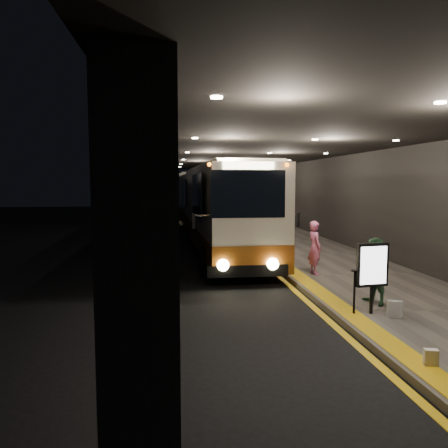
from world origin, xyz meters
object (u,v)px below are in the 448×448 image
coach_second (203,205)px  bag_plain (431,357)px  coach_main (224,214)px  info_sign (373,266)px  stanchion_post (354,292)px  passenger_boarding (315,248)px  coach_third (194,195)px  bag_polka (395,309)px  passenger_waiting_green (376,271)px

coach_second → bag_plain: bearing=-86.5°
coach_main → bag_plain: coach_main is taller
info_sign → stanchion_post: size_ratio=1.62×
passenger_boarding → stanchion_post: (-0.51, -4.32, -0.37)m
coach_main → passenger_boarding: (2.41, -4.72, -0.78)m
coach_third → bag_polka: 33.24m
bag_polka → stanchion_post: bearing=156.0°
bag_plain → info_sign: 2.99m
info_sign → stanchion_post: bearing=168.5°
bag_polka → coach_second: bearing=98.9°
coach_second → coach_third: bearing=86.9°
passenger_waiting_green → stanchion_post: size_ratio=1.64×
coach_main → bag_polka: size_ratio=32.29×
stanchion_post → coach_third: bearing=93.4°
stanchion_post → passenger_boarding: bearing=83.3°
bag_polka → coach_main: bearing=106.0°
bag_plain → stanchion_post: (-0.09, 2.85, 0.36)m
coach_second → stanchion_post: (2.14, -18.40, -1.06)m
coach_second → bag_plain: 21.42m
coach_main → bag_plain: size_ratio=44.18×
coach_main → bag_plain: 12.15m
passenger_waiting_green → info_sign: size_ratio=1.01×
passenger_waiting_green → bag_polka: size_ratio=4.39×
bag_polka → stanchion_post: stanchion_post is taller
bag_polka → stanchion_post: (-0.79, 0.35, 0.31)m
stanchion_post → coach_second: bearing=96.6°
bag_plain → info_sign: (0.31, 2.82, 0.95)m
bag_polka → bag_plain: size_ratio=1.37×
coach_third → passenger_waiting_green: coach_third is taller
bag_plain → passenger_waiting_green: bearing=78.0°
passenger_waiting_green → bag_polka: bearing=-18.1°
coach_second → stanchion_post: bearing=-85.8°
coach_third → info_sign: size_ratio=7.64×
coach_main → coach_second: bearing=89.7°
bag_plain → info_sign: info_sign is taller
passenger_boarding → info_sign: bearing=171.7°
coach_main → coach_second: 9.36m
coach_main → info_sign: bearing=-77.5°
coach_second → stanchion_post: coach_second is taller
coach_third → passenger_boarding: coach_third is taller
coach_main → bag_plain: (1.99, -11.89, -1.51)m
coach_third → bag_polka: size_ratio=33.15×
coach_main → passenger_waiting_green: coach_main is taller
coach_third → passenger_boarding: bearing=-82.7°
info_sign → coach_second: bearing=90.7°
coach_third → bag_plain: 35.68m
passenger_boarding → bag_polka: size_ratio=4.64×
info_sign → stanchion_post: 0.71m
coach_main → stanchion_post: (1.91, -9.04, -1.14)m
coach_second → passenger_waiting_green: (2.97, -17.72, -0.74)m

